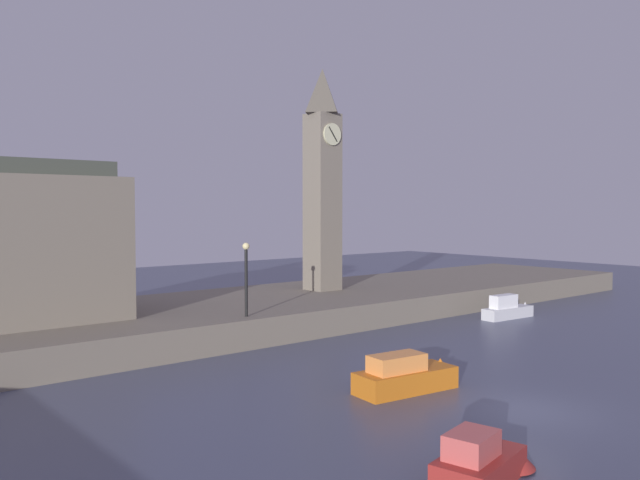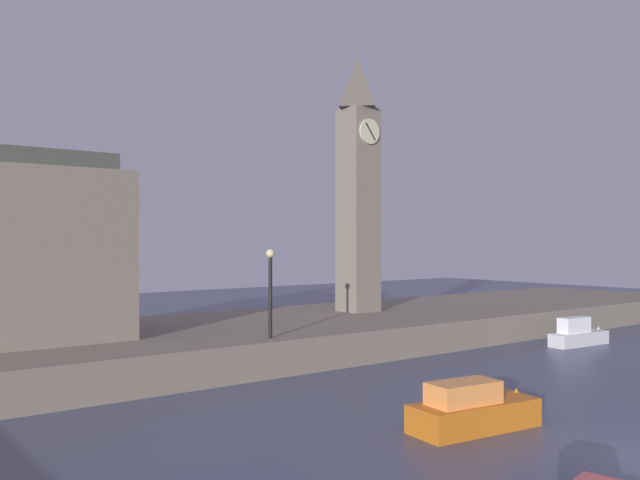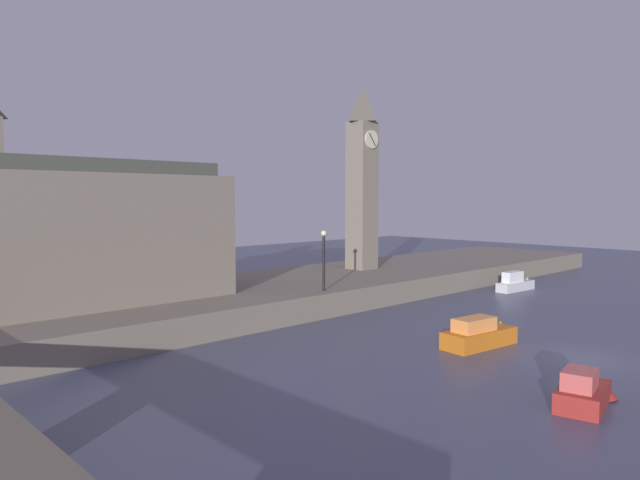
% 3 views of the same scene
% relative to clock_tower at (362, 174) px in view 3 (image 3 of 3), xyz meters
% --- Properties ---
extents(ground_plane, '(120.00, 120.00, 0.00)m').
position_rel_clock_tower_xyz_m(ground_plane, '(-8.34, -20.88, -9.10)').
color(ground_plane, '#474C66').
extents(far_embankment, '(70.00, 12.00, 1.50)m').
position_rel_clock_tower_xyz_m(far_embankment, '(-8.34, -0.88, -8.35)').
color(far_embankment, slate).
rests_on(far_embankment, ground).
extents(clock_tower, '(2.08, 2.13, 14.70)m').
position_rel_clock_tower_xyz_m(clock_tower, '(0.00, 0.00, 0.00)').
color(clock_tower, slate).
rests_on(clock_tower, far_embankment).
extents(parliament_hall, '(13.54, 6.24, 11.02)m').
position_rel_clock_tower_xyz_m(parliament_hall, '(-21.58, 0.04, -3.77)').
color(parliament_hall, slate).
rests_on(parliament_hall, far_embankment).
extents(streetlamp, '(0.36, 0.36, 3.73)m').
position_rel_clock_tower_xyz_m(streetlamp, '(-9.93, -5.86, -5.26)').
color(streetlamp, black).
rests_on(streetlamp, far_embankment).
extents(boat_patrol_orange, '(4.88, 2.00, 1.53)m').
position_rel_clock_tower_xyz_m(boat_patrol_orange, '(-9.40, -16.55, -8.55)').
color(boat_patrol_orange, orange).
rests_on(boat_patrol_orange, ground).
extents(boat_ferry_white, '(4.38, 1.29, 1.62)m').
position_rel_clock_tower_xyz_m(boat_ferry_white, '(7.58, -9.50, -8.56)').
color(boat_ferry_white, silver).
rests_on(boat_ferry_white, ground).
extents(boat_dinghy_red, '(3.64, 1.98, 1.36)m').
position_rel_clock_tower_xyz_m(boat_dinghy_red, '(-14.15, -23.34, -8.61)').
color(boat_dinghy_red, maroon).
rests_on(boat_dinghy_red, ground).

